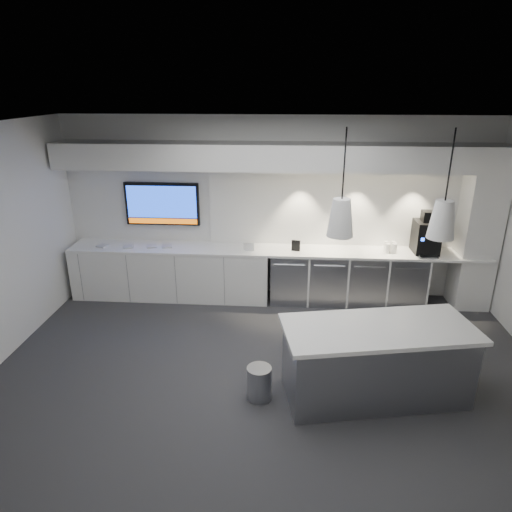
# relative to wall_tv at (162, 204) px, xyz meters

# --- Properties ---
(floor) EXTENTS (7.00, 7.00, 0.00)m
(floor) POSITION_rel_wall_tv_xyz_m (1.90, -2.45, -1.56)
(floor) COLOR #313134
(floor) RESTS_ON ground
(ceiling) EXTENTS (7.00, 7.00, 0.00)m
(ceiling) POSITION_rel_wall_tv_xyz_m (1.90, -2.45, 1.44)
(ceiling) COLOR black
(ceiling) RESTS_ON wall_back
(wall_back) EXTENTS (7.00, 0.00, 7.00)m
(wall_back) POSITION_rel_wall_tv_xyz_m (1.90, 0.05, -0.06)
(wall_back) COLOR white
(wall_back) RESTS_ON floor
(wall_front) EXTENTS (7.00, 0.00, 7.00)m
(wall_front) POSITION_rel_wall_tv_xyz_m (1.90, -4.95, -0.06)
(wall_front) COLOR white
(wall_front) RESTS_ON floor
(back_counter) EXTENTS (6.80, 0.65, 0.04)m
(back_counter) POSITION_rel_wall_tv_xyz_m (1.90, -0.27, -0.68)
(back_counter) COLOR white
(back_counter) RESTS_ON left_base_cabinets
(left_base_cabinets) EXTENTS (3.30, 0.63, 0.86)m
(left_base_cabinets) POSITION_rel_wall_tv_xyz_m (0.15, -0.27, -1.13)
(left_base_cabinets) COLOR white
(left_base_cabinets) RESTS_ON floor
(fridge_unit_a) EXTENTS (0.60, 0.61, 0.85)m
(fridge_unit_a) POSITION_rel_wall_tv_xyz_m (2.15, -0.27, -1.13)
(fridge_unit_a) COLOR #979A9F
(fridge_unit_a) RESTS_ON floor
(fridge_unit_b) EXTENTS (0.60, 0.61, 0.85)m
(fridge_unit_b) POSITION_rel_wall_tv_xyz_m (2.78, -0.27, -1.13)
(fridge_unit_b) COLOR #979A9F
(fridge_unit_b) RESTS_ON floor
(fridge_unit_c) EXTENTS (0.60, 0.61, 0.85)m
(fridge_unit_c) POSITION_rel_wall_tv_xyz_m (3.41, -0.27, -1.13)
(fridge_unit_c) COLOR #979A9F
(fridge_unit_c) RESTS_ON floor
(fridge_unit_d) EXTENTS (0.60, 0.61, 0.85)m
(fridge_unit_d) POSITION_rel_wall_tv_xyz_m (4.04, -0.27, -1.13)
(fridge_unit_d) COLOR #979A9F
(fridge_unit_d) RESTS_ON floor
(backsplash) EXTENTS (4.60, 0.03, 1.30)m
(backsplash) POSITION_rel_wall_tv_xyz_m (3.10, 0.03, -0.01)
(backsplash) COLOR white
(backsplash) RESTS_ON wall_back
(soffit) EXTENTS (6.90, 0.60, 0.40)m
(soffit) POSITION_rel_wall_tv_xyz_m (1.90, -0.25, 0.84)
(soffit) COLOR white
(soffit) RESTS_ON wall_back
(column) EXTENTS (0.55, 0.55, 2.60)m
(column) POSITION_rel_wall_tv_xyz_m (5.10, -0.25, -0.26)
(column) COLOR white
(column) RESTS_ON floor
(wall_tv) EXTENTS (1.25, 0.07, 0.72)m
(wall_tv) POSITION_rel_wall_tv_xyz_m (0.00, 0.00, 0.00)
(wall_tv) COLOR black
(wall_tv) RESTS_ON wall_back
(island) EXTENTS (2.27, 1.30, 0.90)m
(island) POSITION_rel_wall_tv_xyz_m (3.15, -2.78, -1.10)
(island) COLOR #979A9F
(island) RESTS_ON floor
(bin) EXTENTS (0.36, 0.36, 0.40)m
(bin) POSITION_rel_wall_tv_xyz_m (1.82, -2.92, -1.36)
(bin) COLOR #979A9F
(bin) RESTS_ON floor
(coffee_machine) EXTENTS (0.38, 0.55, 0.68)m
(coffee_machine) POSITION_rel_wall_tv_xyz_m (4.31, -0.25, -0.38)
(coffee_machine) COLOR black
(coffee_machine) RESTS_ON back_counter
(sign_black) EXTENTS (0.14, 0.05, 0.18)m
(sign_black) POSITION_rel_wall_tv_xyz_m (2.25, -0.33, -0.57)
(sign_black) COLOR black
(sign_black) RESTS_ON back_counter
(sign_white) EXTENTS (0.18, 0.06, 0.14)m
(sign_white) POSITION_rel_wall_tv_xyz_m (1.48, -0.37, -0.59)
(sign_white) COLOR white
(sign_white) RESTS_ON back_counter
(cup_cluster) EXTENTS (0.19, 0.19, 0.16)m
(cup_cluster) POSITION_rel_wall_tv_xyz_m (3.76, -0.28, -0.58)
(cup_cluster) COLOR white
(cup_cluster) RESTS_ON back_counter
(tray_a) EXTENTS (0.20, 0.20, 0.02)m
(tray_a) POSITION_rel_wall_tv_xyz_m (-0.97, -0.35, -0.65)
(tray_a) COLOR #BEBEBE
(tray_a) RESTS_ON back_counter
(tray_b) EXTENTS (0.20, 0.20, 0.02)m
(tray_b) POSITION_rel_wall_tv_xyz_m (-0.52, -0.36, -0.65)
(tray_b) COLOR #BEBEBE
(tray_b) RESTS_ON back_counter
(tray_c) EXTENTS (0.20, 0.20, 0.02)m
(tray_c) POSITION_rel_wall_tv_xyz_m (-0.14, -0.31, -0.65)
(tray_c) COLOR #BEBEBE
(tray_c) RESTS_ON back_counter
(tray_d) EXTENTS (0.20, 0.20, 0.02)m
(tray_d) POSITION_rel_wall_tv_xyz_m (0.11, -0.29, -0.65)
(tray_d) COLOR #BEBEBE
(tray_d) RESTS_ON back_counter
(pendant_left) EXTENTS (0.28, 0.28, 1.09)m
(pendant_left) POSITION_rel_wall_tv_xyz_m (2.64, -2.78, 0.59)
(pendant_left) COLOR white
(pendant_left) RESTS_ON ceiling
(pendant_right) EXTENTS (0.28, 0.28, 1.09)m
(pendant_right) POSITION_rel_wall_tv_xyz_m (3.66, -2.78, 0.59)
(pendant_right) COLOR white
(pendant_right) RESTS_ON ceiling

